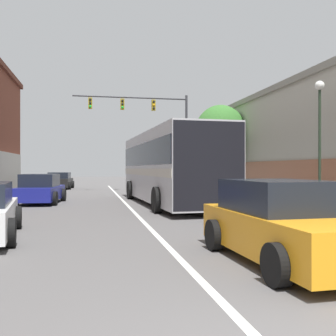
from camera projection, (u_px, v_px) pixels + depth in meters
lane_center_line at (128, 206)px, 17.46m from camera, size 0.14×42.71×0.01m
bus at (169, 165)px, 18.53m from camera, size 3.30×11.51×3.33m
hatchback_foreground at (282, 223)px, 7.09m from camera, size 2.04×4.22×1.47m
parked_car_left_mid at (60, 181)px, 32.47m from camera, size 2.21×3.98×1.37m
parked_car_left_far at (41, 190)px, 18.91m from camera, size 2.22×4.05×1.42m
traffic_signal_gantry at (151, 119)px, 29.12m from camera, size 8.49×0.36×7.21m
street_lamp at (320, 131)px, 14.71m from camera, size 0.35×0.35×4.98m
street_tree_near at (221, 134)px, 24.38m from camera, size 3.28×2.95×5.64m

